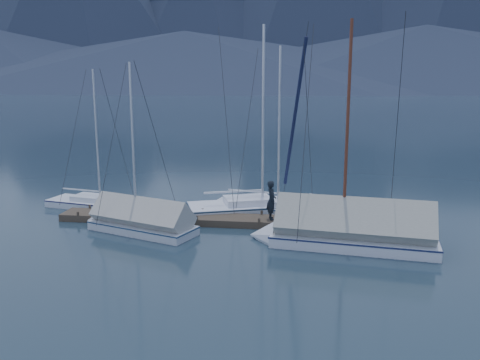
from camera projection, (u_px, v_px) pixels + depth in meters
name	position (u px, v px, depth m)	size (l,w,h in m)	color
ground	(234.00, 237.00, 22.87)	(1000.00, 1000.00, 0.00)	#14232F
mountain_range	(311.00, 5.00, 370.49)	(877.00, 584.00, 150.50)	#475675
dock	(240.00, 222.00, 24.79)	(18.00, 1.50, 0.54)	#382D23
mooring_posts	(230.00, 217.00, 24.81)	(15.12, 1.52, 0.35)	#382D23
sailboat_open_left	(107.00, 206.00, 27.69)	(6.43, 3.07, 8.21)	silver
sailboat_open_mid	(272.00, 208.00, 27.10)	(8.29, 4.86, 10.59)	silver
sailboat_open_right	(287.00, 211.00, 26.58)	(7.40, 3.59, 9.44)	silver
sailboat_covered_near	(339.00, 233.00, 21.65)	(8.21, 3.68, 10.34)	silver
sailboat_covered_far	(134.00, 222.00, 23.67)	(6.29, 3.82, 8.47)	silver
person	(271.00, 200.00, 24.25)	(0.69, 0.45, 1.88)	black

